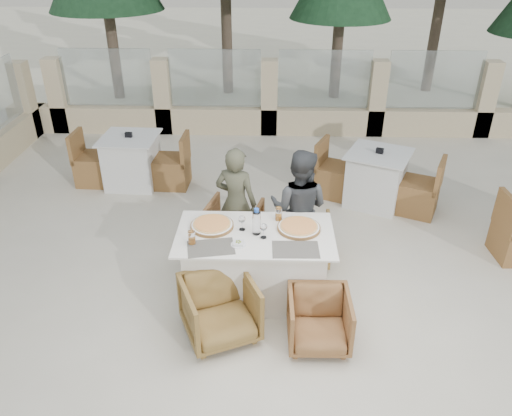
{
  "coord_description": "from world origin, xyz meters",
  "views": [
    {
      "loc": [
        0.03,
        -4.33,
        3.47
      ],
      "look_at": [
        -0.11,
        0.23,
        0.9
      ],
      "focal_mm": 35.0,
      "sensor_mm": 36.0,
      "label": 1
    }
  ],
  "objects_px": {
    "beer_glass_right": "(279,214)",
    "armchair_far_right": "(304,239)",
    "pizza_right": "(299,227)",
    "armchair_far_left": "(233,225)",
    "wine_glass_centre": "(242,222)",
    "bg_table_a": "(132,161)",
    "beer_glass_left": "(192,238)",
    "diner_right": "(299,208)",
    "armchair_near_left": "(220,309)",
    "diner_left": "(236,203)",
    "pizza_left": "(212,224)",
    "bg_table_b": "(376,178)",
    "water_bottle": "(257,221)",
    "armchair_near_right": "(319,320)",
    "olive_dish": "(238,243)",
    "wine_glass_near": "(263,230)",
    "dining_table": "(255,265)"
  },
  "relations": [
    {
      "from": "armchair_far_left",
      "to": "diner_left",
      "type": "height_order",
      "value": "diner_left"
    },
    {
      "from": "pizza_left",
      "to": "beer_glass_left",
      "type": "relative_size",
      "value": 3.15
    },
    {
      "from": "armchair_near_left",
      "to": "beer_glass_right",
      "type": "bearing_deg",
      "value": 34.75
    },
    {
      "from": "pizza_left",
      "to": "wine_glass_near",
      "type": "distance_m",
      "value": 0.57
    },
    {
      "from": "bg_table_a",
      "to": "armchair_far_right",
      "type": "bearing_deg",
      "value": -35.24
    },
    {
      "from": "olive_dish",
      "to": "wine_glass_near",
      "type": "bearing_deg",
      "value": 29.55
    },
    {
      "from": "water_bottle",
      "to": "pizza_right",
      "type": "bearing_deg",
      "value": 12.62
    },
    {
      "from": "armchair_far_right",
      "to": "armchair_near_right",
      "type": "height_order",
      "value": "armchair_far_right"
    },
    {
      "from": "beer_glass_left",
      "to": "diner_left",
      "type": "distance_m",
      "value": 1.08
    },
    {
      "from": "beer_glass_left",
      "to": "armchair_near_left",
      "type": "height_order",
      "value": "beer_glass_left"
    },
    {
      "from": "pizza_right",
      "to": "wine_glass_centre",
      "type": "relative_size",
      "value": 2.41
    },
    {
      "from": "armchair_near_left",
      "to": "pizza_left",
      "type": "bearing_deg",
      "value": 76.78
    },
    {
      "from": "armchair_far_left",
      "to": "diner_right",
      "type": "distance_m",
      "value": 0.92
    },
    {
      "from": "armchair_far_left",
      "to": "pizza_right",
      "type": "bearing_deg",
      "value": 145.35
    },
    {
      "from": "bg_table_a",
      "to": "armchair_far_left",
      "type": "bearing_deg",
      "value": -42.73
    },
    {
      "from": "wine_glass_centre",
      "to": "bg_table_a",
      "type": "relative_size",
      "value": 0.11
    },
    {
      "from": "water_bottle",
      "to": "bg_table_b",
      "type": "relative_size",
      "value": 0.18
    },
    {
      "from": "armchair_far_left",
      "to": "armchair_near_right",
      "type": "bearing_deg",
      "value": 133.05
    },
    {
      "from": "beer_glass_right",
      "to": "armchair_far_right",
      "type": "xyz_separation_m",
      "value": [
        0.31,
        0.39,
        -0.56
      ]
    },
    {
      "from": "pizza_right",
      "to": "beer_glass_right",
      "type": "distance_m",
      "value": 0.28
    },
    {
      "from": "armchair_far_right",
      "to": "armchair_near_left",
      "type": "xyz_separation_m",
      "value": [
        -0.87,
        -1.28,
        0.03
      ]
    },
    {
      "from": "olive_dish",
      "to": "diner_right",
      "type": "distance_m",
      "value": 1.06
    },
    {
      "from": "water_bottle",
      "to": "bg_table_b",
      "type": "xyz_separation_m",
      "value": [
        1.63,
        2.11,
        -0.53
      ]
    },
    {
      "from": "beer_glass_right",
      "to": "bg_table_b",
      "type": "relative_size",
      "value": 0.09
    },
    {
      "from": "pizza_right",
      "to": "armchair_far_left",
      "type": "xyz_separation_m",
      "value": [
        -0.74,
        0.84,
        -0.51
      ]
    },
    {
      "from": "dining_table",
      "to": "bg_table_b",
      "type": "distance_m",
      "value": 2.68
    },
    {
      "from": "armchair_near_left",
      "to": "armchair_near_right",
      "type": "height_order",
      "value": "armchair_near_left"
    },
    {
      "from": "beer_glass_left",
      "to": "bg_table_a",
      "type": "xyz_separation_m",
      "value": [
        -1.34,
        2.81,
        -0.46
      ]
    },
    {
      "from": "armchair_near_left",
      "to": "diner_right",
      "type": "height_order",
      "value": "diner_right"
    },
    {
      "from": "beer_glass_left",
      "to": "diner_right",
      "type": "distance_m",
      "value": 1.38
    },
    {
      "from": "wine_glass_centre",
      "to": "wine_glass_near",
      "type": "distance_m",
      "value": 0.26
    },
    {
      "from": "wine_glass_near",
      "to": "wine_glass_centre",
      "type": "bearing_deg",
      "value": 146.95
    },
    {
      "from": "pizza_left",
      "to": "armchair_near_right",
      "type": "xyz_separation_m",
      "value": [
        1.07,
        -0.82,
        -0.53
      ]
    },
    {
      "from": "wine_glass_near",
      "to": "diner_right",
      "type": "relative_size",
      "value": 0.13
    },
    {
      "from": "beer_glass_left",
      "to": "armchair_far_left",
      "type": "distance_m",
      "value": 1.3
    },
    {
      "from": "pizza_left",
      "to": "beer_glass_left",
      "type": "distance_m",
      "value": 0.36
    },
    {
      "from": "pizza_right",
      "to": "beer_glass_right",
      "type": "bearing_deg",
      "value": 138.6
    },
    {
      "from": "beer_glass_left",
      "to": "olive_dish",
      "type": "bearing_deg",
      "value": -0.74
    },
    {
      "from": "beer_glass_right",
      "to": "armchair_near_left",
      "type": "bearing_deg",
      "value": -121.76
    },
    {
      "from": "water_bottle",
      "to": "bg_table_a",
      "type": "height_order",
      "value": "water_bottle"
    },
    {
      "from": "wine_glass_centre",
      "to": "wine_glass_near",
      "type": "relative_size",
      "value": 1.0
    },
    {
      "from": "pizza_right",
      "to": "beer_glass_left",
      "type": "height_order",
      "value": "beer_glass_left"
    },
    {
      "from": "water_bottle",
      "to": "armchair_far_right",
      "type": "distance_m",
      "value": 1.07
    },
    {
      "from": "wine_glass_centre",
      "to": "pizza_left",
      "type": "bearing_deg",
      "value": 171.7
    },
    {
      "from": "armchair_far_right",
      "to": "diner_right",
      "type": "distance_m",
      "value": 0.43
    },
    {
      "from": "pizza_left",
      "to": "bg_table_a",
      "type": "distance_m",
      "value": 2.94
    },
    {
      "from": "water_bottle",
      "to": "diner_right",
      "type": "xyz_separation_m",
      "value": [
        0.46,
        0.64,
        -0.21
      ]
    },
    {
      "from": "wine_glass_near",
      "to": "olive_dish",
      "type": "distance_m",
      "value": 0.29
    },
    {
      "from": "bg_table_a",
      "to": "bg_table_b",
      "type": "xyz_separation_m",
      "value": [
        3.59,
        -0.5,
        0.0
      ]
    },
    {
      "from": "wine_glass_near",
      "to": "olive_dish",
      "type": "bearing_deg",
      "value": -150.45
    }
  ]
}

